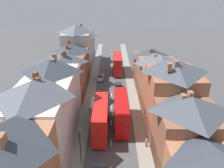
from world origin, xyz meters
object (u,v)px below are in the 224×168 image
Objects in this scene: double_decker_bus_mid_street at (101,118)px; double_decker_bus_far_approaching at (121,111)px; car_parked_left_b at (101,77)px; delivery_van at (96,107)px; double_decker_bus_lead at (118,63)px; car_parked_right_a at (117,57)px; street_lamp at (80,146)px; pedestrian_mid_left at (147,142)px; car_mid_black at (119,86)px.

double_decker_bus_mid_street is 1.00× the size of double_decker_bus_far_approaching.
car_parked_left_b is 17.98m from delivery_van.
double_decker_bus_lead is 30.82m from double_decker_bus_mid_street.
street_lamp is (-6.05, -52.19, 2.43)m from car_parked_right_a.
car_parked_right_a is (0.01, 41.95, -2.01)m from double_decker_bus_far_approaching.
delivery_van is at bearing 101.25° from double_decker_bus_mid_street.
car_parked_left_b is 2.61× the size of pedestrian_mid_left.
car_mid_black is (0.01, -12.48, -1.99)m from double_decker_bus_lead.
car_parked_left_b is at bearing 90.00° from delivery_van.
delivery_van is 13.91m from pedestrian_mid_left.
delivery_van reaches higher than car_mid_black.
street_lamp reaches higher than car_parked_right_a.
double_decker_bus_mid_street is at bearing -86.98° from car_parked_left_b.
double_decker_bus_far_approaching is at bearing 32.24° from double_decker_bus_mid_street.
double_decker_bus_lead is 24.65m from delivery_van.
double_decker_bus_mid_street is 6.71× the size of pedestrian_mid_left.
delivery_van is at bearing 128.88° from pedestrian_mid_left.
pedestrian_mid_left is (3.84, -6.61, -1.78)m from double_decker_bus_far_approaching.
delivery_van is 3.23× the size of pedestrian_mid_left.
pedestrian_mid_left is at bearing -73.14° from car_parked_left_b.
double_decker_bus_lead is 2.63× the size of car_parked_right_a.
car_mid_black is 2.57× the size of pedestrian_mid_left.
double_decker_bus_far_approaching is at bearing -90.01° from car_parked_right_a.
car_mid_black reaches higher than car_parked_right_a.
street_lamp is at bearing -94.55° from delivery_van.
pedestrian_mid_left reaches higher than car_parked_left_b.
double_decker_bus_far_approaching is 7.85m from pedestrian_mid_left.
car_parked_left_b is at bearing -128.54° from double_decker_bus_lead.
car_mid_black is 0.80× the size of delivery_van.
car_parked_left_b is 0.76× the size of street_lamp.
double_decker_bus_lead is 35.20m from pedestrian_mid_left.
street_lamp reaches higher than double_decker_bus_mid_street.
car_mid_black is at bearing 89.97° from double_decker_bus_far_approaching.
car_mid_black is at bearing 67.16° from delivery_van.
car_mid_black is at bearing -89.96° from double_decker_bus_lead.
car_mid_black is 12.63m from delivery_van.
delivery_van is at bearing -90.00° from car_parked_left_b.
street_lamp is at bearing -92.03° from car_parked_left_b.
double_decker_bus_lead is 12.64m from car_mid_black.
car_parked_right_a is 48.71m from pedestrian_mid_left.
delivery_van is at bearing -97.40° from car_parked_right_a.
pedestrian_mid_left is (8.73, -28.80, 0.21)m from car_parked_left_b.
pedestrian_mid_left is (7.44, -4.34, -1.78)m from double_decker_bus_mid_street.
car_parked_left_b is 32.55m from street_lamp.
street_lamp is (-9.88, -3.64, 2.21)m from pedestrian_mid_left.
pedestrian_mid_left is at bearing -83.73° from double_decker_bus_lead.
delivery_van is (-4.89, 4.22, -1.48)m from double_decker_bus_far_approaching.
double_decker_bus_lead reaches higher than pedestrian_mid_left.
delivery_van is at bearing 85.45° from street_lamp.
car_parked_right_a is 38.05m from delivery_van.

